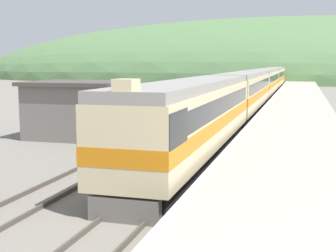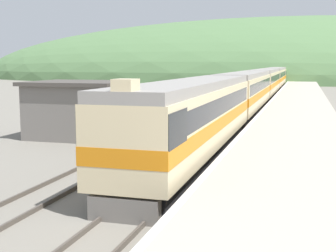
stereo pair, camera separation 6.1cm
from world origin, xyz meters
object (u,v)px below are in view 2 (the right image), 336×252
at_px(express_train_lead_car, 194,117).
at_px(carriage_fourth, 275,78).
at_px(carriage_second, 246,92).
at_px(carriage_fifth, 281,75).
at_px(carriage_third, 265,83).
at_px(siding_train, 231,87).

xyz_separation_m(express_train_lead_car, carriage_fourth, (0.00, 65.18, -0.01)).
distance_m(carriage_second, carriage_fifth, 65.70).
bearing_deg(carriage_second, carriage_fifth, 90.00).
distance_m(carriage_third, carriage_fourth, 21.90).
distance_m(carriage_third, siding_train, 6.80).
bearing_deg(siding_train, carriage_second, -76.71).
bearing_deg(carriage_second, siding_train, 103.29).
xyz_separation_m(express_train_lead_car, carriage_fifth, (0.00, 87.08, -0.01)).
xyz_separation_m(carriage_third, carriage_fourth, (0.00, 21.90, 0.00)).
bearing_deg(siding_train, express_train_lead_car, -84.17).
height_order(carriage_fourth, siding_train, carriage_fourth).
xyz_separation_m(carriage_second, carriage_fifth, (0.00, 65.70, 0.00)).
height_order(express_train_lead_car, carriage_third, express_train_lead_car).
distance_m(express_train_lead_car, carriage_fourth, 65.18).
bearing_deg(carriage_fourth, carriage_third, -90.00).
relative_size(express_train_lead_car, carriage_fourth, 0.93).
relative_size(carriage_fifth, siding_train, 0.49).
xyz_separation_m(carriage_second, carriage_third, (0.00, 21.90, 0.00)).
height_order(carriage_fifth, siding_train, carriage_fifth).
height_order(express_train_lead_car, siding_train, express_train_lead_car).
xyz_separation_m(express_train_lead_car, siding_train, (-3.85, 37.70, -0.42)).
distance_m(express_train_lead_car, carriage_fifth, 87.08).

